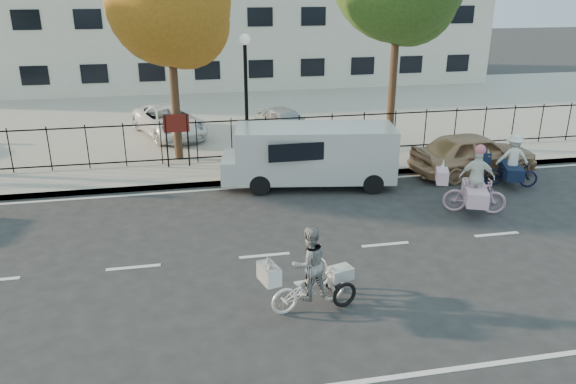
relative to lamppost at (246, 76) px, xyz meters
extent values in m
plane|color=#333334|center=(-0.50, -6.80, -3.11)|extent=(120.00, 120.00, 0.00)
cube|color=#A8A399|center=(-0.50, -1.75, -3.04)|extent=(60.00, 0.10, 0.15)
cube|color=#A8A399|center=(-0.50, -0.70, -3.04)|extent=(60.00, 2.20, 0.15)
cube|color=#A8A399|center=(-0.50, 8.20, -3.04)|extent=(60.00, 15.60, 0.15)
cube|color=silver|center=(-0.50, 18.20, -0.11)|extent=(34.00, 10.00, 6.00)
cylinder|color=black|center=(0.00, 0.00, -0.96)|extent=(0.12, 0.12, 4.00)
sphere|color=white|center=(0.00, 0.00, 1.19)|extent=(0.36, 0.36, 0.36)
cylinder|color=black|center=(-2.70, 0.00, -2.06)|extent=(0.06, 0.06, 1.80)
cylinder|color=black|center=(-2.00, 0.00, -2.06)|extent=(0.06, 0.06, 1.80)
cube|color=#59140F|center=(-2.35, 0.00, -1.46)|extent=(0.85, 0.04, 0.60)
imported|color=white|center=(0.01, -9.14, -2.68)|extent=(1.73, 0.99, 0.86)
imported|color=white|center=(0.01, -9.14, -2.15)|extent=(0.86, 0.75, 1.50)
cube|color=white|center=(-0.81, -9.38, -2.16)|extent=(0.42, 0.58, 0.34)
cone|color=white|center=(-0.81, -9.26, -1.93)|extent=(0.13, 0.13, 0.17)
cone|color=white|center=(-0.81, -9.49, -1.93)|extent=(0.13, 0.13, 0.17)
torus|color=black|center=(0.70, -9.28, -2.85)|extent=(0.53, 0.22, 0.53)
torus|color=black|center=(0.70, -8.61, -2.85)|extent=(0.53, 0.22, 0.53)
cube|color=white|center=(0.70, -8.95, -2.54)|extent=(0.55, 0.45, 0.24)
imported|color=#D9A5BF|center=(5.61, -5.36, -2.60)|extent=(1.77, 1.07, 1.03)
imported|color=white|center=(5.61, -5.36, -2.08)|extent=(1.03, 0.71, 1.62)
cube|color=#EBB2CF|center=(4.75, -5.02, -2.09)|extent=(0.49, 0.64, 0.37)
cone|color=white|center=(4.75, -5.02, -1.76)|extent=(0.12, 0.12, 0.33)
cube|color=#EBB2CF|center=(5.61, -5.36, -2.55)|extent=(1.01, 1.45, 0.41)
sphere|color=#E36B82|center=(5.61, -5.36, -1.28)|extent=(0.29, 0.29, 0.29)
imported|color=black|center=(7.81, -3.60, -2.69)|extent=(1.71, 1.05, 0.85)
imported|color=white|center=(7.81, -3.60, -2.16)|extent=(1.08, 0.83, 1.48)
cube|color=#0F1A35|center=(7.01, -3.33, -2.17)|extent=(0.43, 0.58, 0.34)
cone|color=gold|center=(7.01, -3.16, -1.98)|extent=(0.11, 0.22, 0.30)
cone|color=gold|center=(7.01, -3.50, -1.98)|extent=(0.11, 0.22, 0.30)
cube|color=#0F1A35|center=(7.81, -3.60, -2.59)|extent=(0.88, 1.33, 0.38)
cube|color=silver|center=(1.82, -2.30, -2.03)|extent=(5.08, 2.57, 1.62)
cube|color=silver|center=(-0.83, -2.30, -2.48)|extent=(0.73, 1.80, 0.72)
cylinder|color=black|center=(0.11, -3.09, -2.80)|extent=(0.66, 0.33, 0.63)
cylinder|color=black|center=(0.11, -1.51, -2.80)|extent=(0.66, 0.33, 0.63)
cylinder|color=black|center=(3.52, -3.09, -2.80)|extent=(0.66, 0.33, 0.63)
cylinder|color=black|center=(3.52, -1.51, -2.80)|extent=(0.66, 0.33, 0.63)
imported|color=tan|center=(7.22, -2.30, -2.40)|extent=(4.36, 2.12, 1.43)
imported|color=white|center=(-2.63, 4.22, -2.37)|extent=(3.33, 4.71, 1.19)
imported|color=#B4B8BC|center=(1.92, 3.12, -2.38)|extent=(2.34, 3.69, 1.17)
cylinder|color=#442D1D|center=(-2.33, 0.92, -0.75)|extent=(0.28, 0.28, 4.73)
sphere|color=#9F6219|center=(-2.33, 0.92, 2.29)|extent=(4.05, 4.05, 4.05)
sphere|color=#9F6219|center=(-1.83, 1.12, 1.61)|extent=(2.97, 2.97, 2.97)
cylinder|color=#442D1D|center=(5.54, 1.01, -0.34)|extent=(0.28, 0.28, 5.55)
camera|label=1|loc=(-2.28, -18.50, 2.96)|focal=35.00mm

